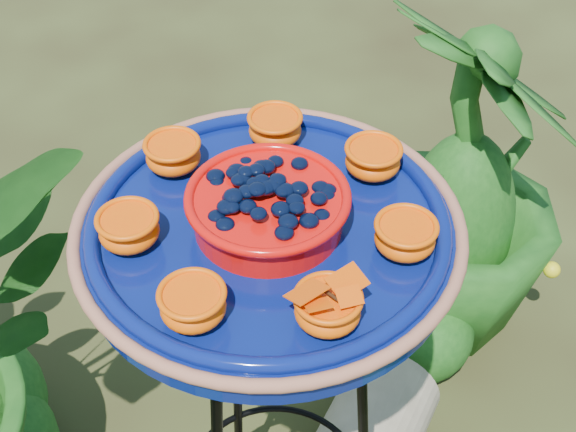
% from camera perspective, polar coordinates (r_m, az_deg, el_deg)
% --- Properties ---
extents(tripod_stand, '(0.39, 0.40, 0.97)m').
position_cam_1_polar(tripod_stand, '(1.37, -1.10, -13.63)').
color(tripod_stand, black).
rests_on(tripod_stand, ground).
extents(feeder_dish, '(0.55, 0.55, 0.12)m').
position_cam_1_polar(feeder_dish, '(1.04, -1.40, -0.70)').
color(feeder_dish, '#07145C').
rests_on(feeder_dish, tripod_stand).
extents(shrub_back_right, '(0.57, 0.57, 0.92)m').
position_cam_1_polar(shrub_back_right, '(2.00, 12.40, 2.26)').
color(shrub_back_right, '#154512').
rests_on(shrub_back_right, ground).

